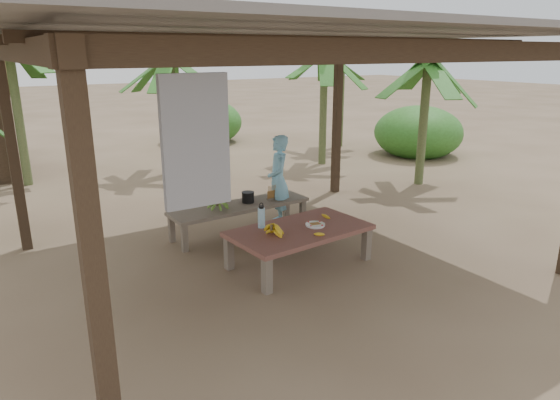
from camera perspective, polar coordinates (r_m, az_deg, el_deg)
ground at (r=6.77m, az=-0.09°, el=-6.89°), size 80.00×80.00×0.00m
pavilion at (r=6.18m, az=-0.14°, el=17.36°), size 6.60×5.60×2.95m
work_table at (r=6.50m, az=2.24°, el=-3.79°), size 1.87×1.13×0.50m
bench at (r=7.66m, az=-4.58°, el=-0.94°), size 2.22×0.66×0.45m
ripe_banana_bunch at (r=6.16m, az=-0.98°, el=-3.47°), size 0.34×0.32×0.17m
plate at (r=6.56m, az=4.05°, el=-2.85°), size 0.26×0.26×0.04m
loose_banana_front at (r=6.22m, az=4.51°, el=-3.92°), size 0.15×0.08×0.04m
loose_banana_side at (r=6.89m, az=5.26°, el=-1.88°), size 0.08×0.17×0.04m
water_flask at (r=6.46m, az=-2.14°, el=-1.96°), size 0.09×0.09×0.34m
green_banana_stalk at (r=7.43m, az=-7.09°, el=0.14°), size 0.28×0.28×0.31m
cooking_pot at (r=7.73m, az=-3.68°, el=0.30°), size 0.19×0.19×0.16m
skewer_rack at (r=7.84m, az=-0.97°, el=0.87°), size 0.18×0.08×0.24m
woman at (r=7.95m, az=-0.20°, el=2.26°), size 0.53×0.62×1.45m
banana_plant_ne at (r=12.28m, az=5.09°, el=15.28°), size 1.80×1.80×2.91m
banana_plant_n at (r=11.64m, az=-12.41°, el=14.63°), size 1.80×1.80×2.85m
banana_plant_nw at (r=11.48m, az=-28.58°, el=14.65°), size 1.80×1.80×3.18m
banana_plant_e at (r=10.68m, az=16.50°, el=13.81°), size 1.80×1.80×2.77m
banana_plant_far at (r=14.72m, az=7.20°, el=17.49°), size 1.80×1.80×3.45m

